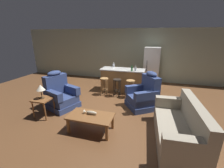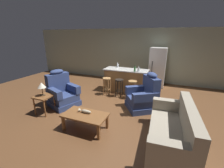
{
  "view_description": "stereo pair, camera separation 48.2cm",
  "coord_description": "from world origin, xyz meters",
  "px_view_note": "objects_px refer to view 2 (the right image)",
  "views": [
    {
      "loc": [
        1.26,
        -4.59,
        2.28
      ],
      "look_at": [
        -0.04,
        -0.1,
        0.75
      ],
      "focal_mm": 24.0,
      "sensor_mm": 36.0,
      "label": 1
    },
    {
      "loc": [
        1.72,
        -4.43,
        2.28
      ],
      "look_at": [
        -0.04,
        -0.1,
        0.75
      ],
      "focal_mm": 24.0,
      "sensor_mm": 36.0,
      "label": 2
    }
  ],
  "objects_px": {
    "recliner_near_lamp": "(62,93)",
    "bar_stool_right": "(132,86)",
    "bottle_wine_dark": "(139,69)",
    "end_table": "(44,99)",
    "recliner_near_island": "(144,97)",
    "coffee_table": "(85,116)",
    "refrigerator": "(157,67)",
    "table_lamp": "(42,86)",
    "bottle_tall_green": "(135,69)",
    "bar_stool_left": "(107,83)",
    "fish_figurine": "(85,111)",
    "couch": "(173,132)",
    "bottle_short_amber": "(118,65)",
    "bar_stool_middle": "(119,85)",
    "kitchen_island": "(126,80)"
  },
  "relations": [
    {
      "from": "recliner_near_lamp",
      "to": "bar_stool_right",
      "type": "xyz_separation_m",
      "value": [
        2.05,
        1.43,
        0.05
      ]
    },
    {
      "from": "bottle_wine_dark",
      "to": "end_table",
      "type": "bearing_deg",
      "value": -132.25
    },
    {
      "from": "recliner_near_island",
      "to": "coffee_table",
      "type": "bearing_deg",
      "value": 21.28
    },
    {
      "from": "recliner_near_lamp",
      "to": "refrigerator",
      "type": "distance_m",
      "value": 4.27
    },
    {
      "from": "recliner_near_lamp",
      "to": "bottle_wine_dark",
      "type": "distance_m",
      "value": 2.91
    },
    {
      "from": "table_lamp",
      "to": "bottle_tall_green",
      "type": "relative_size",
      "value": 1.65
    },
    {
      "from": "table_lamp",
      "to": "bar_stool_left",
      "type": "xyz_separation_m",
      "value": [
        1.16,
        2.09,
        -0.4
      ]
    },
    {
      "from": "fish_figurine",
      "to": "couch",
      "type": "distance_m",
      "value": 2.09
    },
    {
      "from": "recliner_near_island",
      "to": "refrigerator",
      "type": "height_order",
      "value": "refrigerator"
    },
    {
      "from": "recliner_near_island",
      "to": "end_table",
      "type": "distance_m",
      "value": 3.07
    },
    {
      "from": "recliner_near_lamp",
      "to": "table_lamp",
      "type": "distance_m",
      "value": 0.81
    },
    {
      "from": "bar_stool_left",
      "to": "bottle_wine_dark",
      "type": "distance_m",
      "value": 1.34
    },
    {
      "from": "coffee_table",
      "to": "bar_stool_right",
      "type": "distance_m",
      "value": 2.44
    },
    {
      "from": "table_lamp",
      "to": "refrigerator",
      "type": "bearing_deg",
      "value": 53.89
    },
    {
      "from": "bar_stool_right",
      "to": "bottle_short_amber",
      "type": "relative_size",
      "value": 3.2
    },
    {
      "from": "recliner_near_lamp",
      "to": "bottle_tall_green",
      "type": "distance_m",
      "value": 2.78
    },
    {
      "from": "coffee_table",
      "to": "bottle_wine_dark",
      "type": "distance_m",
      "value": 2.94
    },
    {
      "from": "couch",
      "to": "bar_stool_middle",
      "type": "relative_size",
      "value": 2.87
    },
    {
      "from": "table_lamp",
      "to": "coffee_table",
      "type": "bearing_deg",
      "value": -9.66
    },
    {
      "from": "bar_stool_left",
      "to": "bar_stool_right",
      "type": "relative_size",
      "value": 1.0
    },
    {
      "from": "couch",
      "to": "refrigerator",
      "type": "bearing_deg",
      "value": -82.76
    },
    {
      "from": "coffee_table",
      "to": "couch",
      "type": "height_order",
      "value": "couch"
    },
    {
      "from": "recliner_near_lamp",
      "to": "refrigerator",
      "type": "relative_size",
      "value": 0.68
    },
    {
      "from": "bottle_tall_green",
      "to": "recliner_near_island",
      "type": "bearing_deg",
      "value": -61.15
    },
    {
      "from": "table_lamp",
      "to": "bottle_wine_dark",
      "type": "bearing_deg",
      "value": 47.44
    },
    {
      "from": "end_table",
      "to": "bottle_tall_green",
      "type": "distance_m",
      "value": 3.32
    },
    {
      "from": "fish_figurine",
      "to": "kitchen_island",
      "type": "xyz_separation_m",
      "value": [
        0.17,
        2.93,
        0.02
      ]
    },
    {
      "from": "refrigerator",
      "to": "fish_figurine",
      "type": "bearing_deg",
      "value": -107.2
    },
    {
      "from": "bar_stool_middle",
      "to": "kitchen_island",
      "type": "bearing_deg",
      "value": 83.21
    },
    {
      "from": "bar_stool_right",
      "to": "bar_stool_middle",
      "type": "bearing_deg",
      "value": 180.0
    },
    {
      "from": "recliner_near_lamp",
      "to": "end_table",
      "type": "xyz_separation_m",
      "value": [
        -0.12,
        -0.66,
        0.04
      ]
    },
    {
      "from": "bottle_tall_green",
      "to": "bar_stool_right",
      "type": "bearing_deg",
      "value": -85.7
    },
    {
      "from": "coffee_table",
      "to": "bottle_short_amber",
      "type": "distance_m",
      "value": 3.31
    },
    {
      "from": "kitchen_island",
      "to": "bar_stool_middle",
      "type": "bearing_deg",
      "value": -96.79
    },
    {
      "from": "recliner_near_island",
      "to": "kitchen_island",
      "type": "bearing_deg",
      "value": -87.29
    },
    {
      "from": "coffee_table",
      "to": "bar_stool_middle",
      "type": "distance_m",
      "value": 2.37
    },
    {
      "from": "couch",
      "to": "bottle_short_amber",
      "type": "bearing_deg",
      "value": -56.22
    },
    {
      "from": "coffee_table",
      "to": "kitchen_island",
      "type": "xyz_separation_m",
      "value": [
        0.13,
        2.99,
        0.11
      ]
    },
    {
      "from": "kitchen_island",
      "to": "bar_stool_left",
      "type": "relative_size",
      "value": 2.65
    },
    {
      "from": "bar_stool_left",
      "to": "bar_stool_right",
      "type": "xyz_separation_m",
      "value": [
        1.04,
        0.0,
        0.0
      ]
    },
    {
      "from": "table_lamp",
      "to": "refrigerator",
      "type": "relative_size",
      "value": 0.23
    },
    {
      "from": "couch",
      "to": "recliner_near_island",
      "type": "bearing_deg",
      "value": -62.65
    },
    {
      "from": "couch",
      "to": "end_table",
      "type": "relative_size",
      "value": 3.49
    },
    {
      "from": "recliner_near_island",
      "to": "table_lamp",
      "type": "distance_m",
      "value": 3.12
    },
    {
      "from": "kitchen_island",
      "to": "bottle_short_amber",
      "type": "height_order",
      "value": "bottle_short_amber"
    },
    {
      "from": "table_lamp",
      "to": "kitchen_island",
      "type": "distance_m",
      "value": 3.26
    },
    {
      "from": "recliner_near_lamp",
      "to": "bar_stool_left",
      "type": "height_order",
      "value": "recliner_near_lamp"
    },
    {
      "from": "table_lamp",
      "to": "bottle_tall_green",
      "type": "bearing_deg",
      "value": 48.55
    },
    {
      "from": "coffee_table",
      "to": "kitchen_island",
      "type": "relative_size",
      "value": 0.61
    },
    {
      "from": "couch",
      "to": "bar_stool_middle",
      "type": "bearing_deg",
      "value": -51.77
    }
  ]
}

